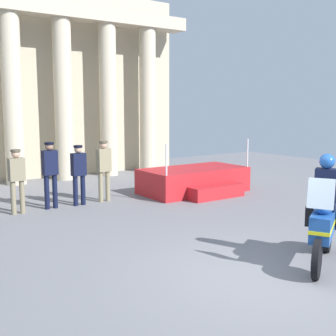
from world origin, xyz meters
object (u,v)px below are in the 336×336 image
Objects in this scene: reviewing_stand at (195,181)px; officer_in_row_2 at (50,170)px; officer_in_row_4 at (104,166)px; motorcycle_with_rider at (324,218)px; officer_in_row_3 at (79,170)px; officer_in_row_1 at (17,176)px.

officer_in_row_2 is (-4.48, 0.47, 0.67)m from reviewing_stand.
motorcycle_with_rider reaches higher than officer_in_row_4.
officer_in_row_2 is at bearing -6.80° from officer_in_row_3.
motorcycle_with_rider is at bearing 101.36° from officer_in_row_3.
officer_in_row_3 is (1.67, 0.05, 0.01)m from officer_in_row_1.
reviewing_stand is at bearing -137.88° from motorcycle_with_rider.
officer_in_row_3 is 6.77m from motorcycle_with_rider.
officer_in_row_2 is 0.93× the size of motorcycle_with_rider.
officer_in_row_1 is 1.67m from officer_in_row_3.
officer_in_row_2 is at bearing -176.52° from officer_in_row_1.
officer_in_row_1 is at bearing -1.30° from officer_in_row_3.
officer_in_row_1 is at bearing 3.48° from officer_in_row_2.
reviewing_stand is 1.91× the size of officer_in_row_4.
officer_in_row_3 is at bearing 0.65° from officer_in_row_4.
reviewing_stand is 2.00× the size of officer_in_row_3.
officer_in_row_3 is 0.95× the size of officer_in_row_4.
reviewing_stand is 5.42m from officer_in_row_1.
officer_in_row_4 is (0.78, 0.05, 0.05)m from officer_in_row_3.
officer_in_row_1 is (-5.37, 0.37, 0.59)m from reviewing_stand.
reviewing_stand is 1.74× the size of motorcycle_with_rider.
reviewing_stand is 4.56m from officer_in_row_2.
officer_in_row_2 is 1.07× the size of officer_in_row_3.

